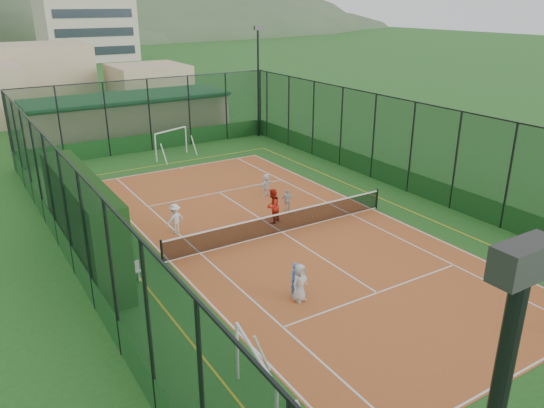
{
  "coord_description": "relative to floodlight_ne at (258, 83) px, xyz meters",
  "views": [
    {
      "loc": [
        -12.19,
        -18.67,
        9.97
      ],
      "look_at": [
        -0.11,
        0.68,
        1.2
      ],
      "focal_mm": 35.0,
      "sensor_mm": 36.0,
      "label": 1
    }
  ],
  "objects": [
    {
      "name": "child_far_left",
      "position": [
        -12.77,
        -14.1,
        -3.41
      ],
      "size": [
        1.02,
        0.74,
        1.42
      ],
      "primitive_type": "imported",
      "rotation": [
        0.0,
        0.0,
        3.39
      ],
      "color": "white",
      "rests_on": "court_slab"
    },
    {
      "name": "tennis_balls",
      "position": [
        -7.74,
        -15.23,
        -4.08
      ],
      "size": [
        4.07,
        1.49,
        0.07
      ],
      "color": "#CCE033",
      "rests_on": "court_slab"
    },
    {
      "name": "perimeter_fence",
      "position": [
        -8.6,
        -16.6,
        -1.62
      ],
      "size": [
        18.12,
        34.12,
        5.0
      ],
      "primitive_type": null,
      "color": "black",
      "rests_on": "ground"
    },
    {
      "name": "clubhouse",
      "position": [
        -8.6,
        5.4,
        -2.55
      ],
      "size": [
        15.2,
        7.2,
        3.15
      ],
      "primitive_type": null,
      "color": "tan",
      "rests_on": "ground"
    },
    {
      "name": "ground",
      "position": [
        -8.6,
        -16.6,
        -4.12
      ],
      "size": [
        300.0,
        300.0,
        0.0
      ],
      "primitive_type": "plane",
      "color": "#24571D",
      "rests_on": "ground"
    },
    {
      "name": "child_far_back",
      "position": [
        -6.63,
        -11.99,
        -3.51
      ],
      "size": [
        1.18,
        0.78,
        1.22
      ],
      "primitive_type": "imported",
      "rotation": [
        0.0,
        0.0,
        3.56
      ],
      "color": "white",
      "rests_on": "court_slab"
    },
    {
      "name": "child_near_left",
      "position": [
        -11.3,
        -21.91,
        -3.41
      ],
      "size": [
        0.78,
        0.6,
        1.41
      ],
      "primitive_type": "imported",
      "rotation": [
        0.0,
        0.0,
        0.24
      ],
      "color": "silver",
      "rests_on": "court_slab"
    },
    {
      "name": "floodlight_ne",
      "position": [
        0.0,
        0.0,
        0.0
      ],
      "size": [
        0.6,
        0.26,
        8.25
      ],
      "primitive_type": null,
      "color": "black",
      "rests_on": "ground"
    },
    {
      "name": "coach",
      "position": [
        -8.36,
        -15.4,
        -3.27
      ],
      "size": [
        1.03,
        0.95,
        1.7
      ],
      "primitive_type": "imported",
      "rotation": [
        0.0,
        0.0,
        3.63
      ],
      "color": "red",
      "rests_on": "court_slab"
    },
    {
      "name": "futsal_goal_near",
      "position": [
        -15.38,
        -25.79,
        -3.21
      ],
      "size": [
        2.94,
        1.27,
        1.84
      ],
      "primitive_type": null,
      "rotation": [
        0.0,
        0.0,
        1.41
      ],
      "color": "white",
      "rests_on": "ground"
    },
    {
      "name": "futsal_goal_far",
      "position": [
        -8.11,
        -2.1,
        -3.19
      ],
      "size": [
        2.99,
        1.85,
        1.86
      ],
      "primitive_type": null,
      "rotation": [
        0.0,
        0.0,
        0.38
      ],
      "color": "white",
      "rests_on": "ground"
    },
    {
      "name": "child_far_right",
      "position": [
        -6.96,
        -14.57,
        -3.53
      ],
      "size": [
        0.75,
        0.5,
        1.18
      ],
      "primitive_type": "imported",
      "rotation": [
        0.0,
        0.0,
        2.8
      ],
      "color": "silver",
      "rests_on": "court_slab"
    },
    {
      "name": "tennis_net",
      "position": [
        -8.6,
        -16.6,
        -3.59
      ],
      "size": [
        11.67,
        0.12,
        1.06
      ],
      "primitive_type": null,
      "color": "black",
      "rests_on": "ground"
    },
    {
      "name": "court_slab",
      "position": [
        -8.6,
        -16.6,
        -4.12
      ],
      "size": [
        11.17,
        23.97,
        0.01
      ],
      "primitive_type": "cube",
      "color": "#A44E24",
      "rests_on": "ground"
    },
    {
      "name": "child_near_mid",
      "position": [
        -11.27,
        -21.65,
        -3.44
      ],
      "size": [
        0.5,
        0.33,
        1.34
      ],
      "primitive_type": "imported",
      "rotation": [
        0.0,
        0.0,
        0.02
      ],
      "color": "#4D77DC",
      "rests_on": "court_slab"
    },
    {
      "name": "hedge_left",
      "position": [
        -16.9,
        -14.99,
        -2.27
      ],
      "size": [
        1.27,
        8.48,
        3.71
      ],
      "primitive_type": "cube",
      "color": "black",
      "rests_on": "ground"
    },
    {
      "name": "white_bench",
      "position": [
        -16.4,
        -17.62,
        -3.67
      ],
      "size": [
        1.68,
        0.95,
        0.91
      ],
      "primitive_type": null,
      "rotation": [
        0.0,
        0.0,
        0.33
      ],
      "color": "white",
      "rests_on": "ground"
    }
  ]
}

